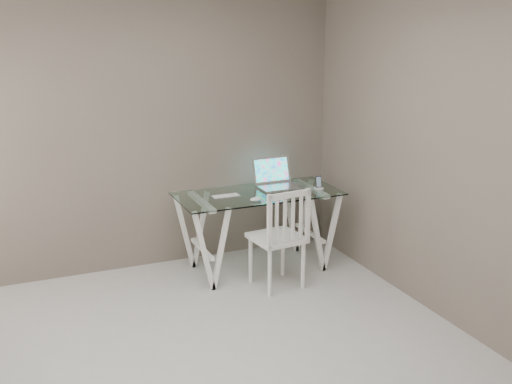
# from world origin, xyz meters

# --- Properties ---
(room) EXTENTS (4.50, 4.52, 2.71)m
(room) POSITION_xyz_m (-0.06, 0.02, 1.72)
(room) COLOR #AEACA7
(room) RESTS_ON ground
(desk) EXTENTS (1.50, 0.70, 0.75)m
(desk) POSITION_xyz_m (1.05, 1.73, 0.38)
(desk) COLOR silver
(desk) RESTS_ON ground
(chair) EXTENTS (0.46, 0.46, 0.91)m
(chair) POSITION_xyz_m (1.06, 1.24, 0.50)
(chair) COLOR white
(chair) RESTS_ON ground
(laptop) EXTENTS (0.38, 0.34, 0.26)m
(laptop) POSITION_xyz_m (1.30, 1.89, 0.81)
(laptop) COLOR silver
(laptop) RESTS_ON desk
(keyboard) EXTENTS (0.26, 0.11, 0.01)m
(keyboard) POSITION_xyz_m (0.74, 1.74, 0.75)
(keyboard) COLOR silver
(keyboard) RESTS_ON desk
(mouse) EXTENTS (0.11, 0.06, 0.03)m
(mouse) POSITION_xyz_m (0.93, 1.50, 0.76)
(mouse) COLOR white
(mouse) RESTS_ON desk
(phone_dock) EXTENTS (0.07, 0.07, 0.12)m
(phone_dock) POSITION_xyz_m (1.63, 1.63, 0.78)
(phone_dock) COLOR white
(phone_dock) RESTS_ON desk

